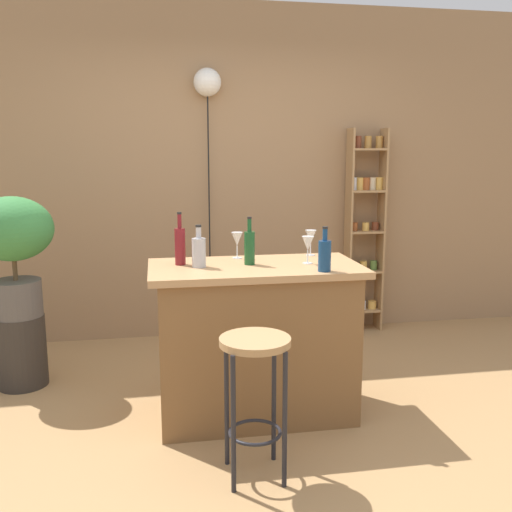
# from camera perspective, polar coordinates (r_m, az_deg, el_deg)

# --- Properties ---
(ground) EXTENTS (12.00, 12.00, 0.00)m
(ground) POSITION_cam_1_polar(r_m,az_deg,el_deg) (3.35, 0.85, -17.70)
(ground) COLOR #A37A4C
(back_wall) EXTENTS (6.40, 0.10, 2.80)m
(back_wall) POSITION_cam_1_polar(r_m,az_deg,el_deg) (4.89, -3.50, 8.28)
(back_wall) COLOR #997551
(back_wall) RESTS_ON ground
(kitchen_counter) EXTENTS (1.24, 0.65, 0.93)m
(kitchen_counter) POSITION_cam_1_polar(r_m,az_deg,el_deg) (3.44, -0.09, -8.47)
(kitchen_counter) COLOR brown
(kitchen_counter) RESTS_ON ground
(bar_stool) EXTENTS (0.34, 0.34, 0.71)m
(bar_stool) POSITION_cam_1_polar(r_m,az_deg,el_deg) (2.77, -0.10, -11.82)
(bar_stool) COLOR black
(bar_stool) RESTS_ON ground
(spice_shelf) EXTENTS (0.32, 0.18, 1.78)m
(spice_shelf) POSITION_cam_1_polar(r_m,az_deg,el_deg) (5.07, 10.93, 2.81)
(spice_shelf) COLOR #A87F51
(spice_shelf) RESTS_ON ground
(plant_stool) EXTENTS (0.33, 0.33, 0.49)m
(plant_stool) POSITION_cam_1_polar(r_m,az_deg,el_deg) (4.22, -22.60, -8.82)
(plant_stool) COLOR #2D2823
(plant_stool) RESTS_ON ground
(potted_plant) EXTENTS (0.53, 0.48, 0.81)m
(potted_plant) POSITION_cam_1_polar(r_m,az_deg,el_deg) (4.05, -23.34, 1.29)
(potted_plant) COLOR #514C47
(potted_plant) RESTS_ON plant_stool
(bottle_olive_oil) EXTENTS (0.07, 0.07, 0.25)m
(bottle_olive_oil) POSITION_cam_1_polar(r_m,az_deg,el_deg) (3.15, 6.94, 0.14)
(bottle_olive_oil) COLOR navy
(bottle_olive_oil) RESTS_ON kitchen_counter
(bottle_spirits_clear) EXTENTS (0.06, 0.06, 0.28)m
(bottle_spirits_clear) POSITION_cam_1_polar(r_m,az_deg,el_deg) (3.32, -0.66, 0.95)
(bottle_spirits_clear) COLOR #194C23
(bottle_spirits_clear) RESTS_ON kitchen_counter
(bottle_wine_red) EXTENTS (0.06, 0.06, 0.31)m
(bottle_wine_red) POSITION_cam_1_polar(r_m,az_deg,el_deg) (3.34, -7.67, 1.11)
(bottle_wine_red) COLOR maroon
(bottle_wine_red) RESTS_ON kitchen_counter
(bottle_vinegar) EXTENTS (0.08, 0.08, 0.25)m
(bottle_vinegar) POSITION_cam_1_polar(r_m,az_deg,el_deg) (3.26, -5.78, 0.47)
(bottle_vinegar) COLOR #B2B2B7
(bottle_vinegar) RESTS_ON kitchen_counter
(wine_glass_left) EXTENTS (0.07, 0.07, 0.16)m
(wine_glass_left) POSITION_cam_1_polar(r_m,az_deg,el_deg) (3.36, 5.25, 1.20)
(wine_glass_left) COLOR silver
(wine_glass_left) RESTS_ON kitchen_counter
(wine_glass_center) EXTENTS (0.07, 0.07, 0.16)m
(wine_glass_center) POSITION_cam_1_polar(r_m,az_deg,el_deg) (3.63, 5.54, 1.88)
(wine_glass_center) COLOR silver
(wine_glass_center) RESTS_ON kitchen_counter
(wine_glass_right) EXTENTS (0.07, 0.07, 0.16)m
(wine_glass_right) POSITION_cam_1_polar(r_m,az_deg,el_deg) (3.52, -1.93, 1.65)
(wine_glass_right) COLOR silver
(wine_glass_right) RESTS_ON kitchen_counter
(pendant_globe_light) EXTENTS (0.23, 0.23, 2.25)m
(pendant_globe_light) POSITION_cam_1_polar(r_m,az_deg,el_deg) (4.79, -4.93, 16.75)
(pendant_globe_light) COLOR black
(pendant_globe_light) RESTS_ON ground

